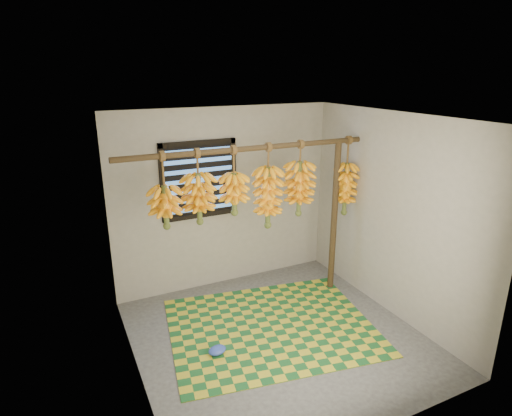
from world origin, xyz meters
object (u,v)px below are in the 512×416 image
banana_bunch_f (345,189)px  banana_bunch_d (268,197)px  banana_bunch_e (299,189)px  banana_bunch_a (166,207)px  plastic_bag (217,350)px  woven_mat (271,326)px  banana_bunch_c (234,194)px  support_post (334,218)px  banana_bunch_b (199,199)px

banana_bunch_f → banana_bunch_d: bearing=180.0°
banana_bunch_e → banana_bunch_a: bearing=-180.0°
banana_bunch_a → banana_bunch_f: (2.34, 0.00, -0.08)m
plastic_bag → banana_bunch_e: 2.08m
woven_mat → banana_bunch_a: banana_bunch_a is taller
banana_bunch_a → banana_bunch_d: size_ratio=0.82×
banana_bunch_a → banana_bunch_e: (1.64, 0.00, 0.00)m
plastic_bag → banana_bunch_c: size_ratio=0.25×
banana_bunch_f → support_post: bearing=180.0°
plastic_bag → banana_bunch_b: (0.10, 0.69, 1.45)m
banana_bunch_d → banana_bunch_e: same height
woven_mat → banana_bunch_c: (-0.23, 0.49, 1.50)m
support_post → woven_mat: support_post is taller
banana_bunch_b → banana_bunch_d: bearing=0.0°
banana_bunch_d → banana_bunch_e: 0.43m
woven_mat → banana_bunch_f: bearing=20.4°
banana_bunch_d → banana_bunch_f: size_ratio=1.00×
banana_bunch_a → banana_bunch_e: 1.64m
plastic_bag → banana_bunch_d: banana_bunch_d is taller
plastic_bag → banana_bunch_a: banana_bunch_a is taller
banana_bunch_a → banana_bunch_c: bearing=0.0°
plastic_bag → banana_bunch_a: bearing=111.6°
banana_bunch_c → banana_bunch_e: (0.85, 0.00, -0.04)m
woven_mat → banana_bunch_e: (0.63, 0.49, 1.46)m
banana_bunch_d → banana_bunch_f: (1.12, 0.00, -0.03)m
support_post → banana_bunch_c: size_ratio=2.54×
support_post → banana_bunch_e: (-0.55, 0.00, 0.46)m
banana_bunch_a → banana_bunch_e: same height
woven_mat → banana_bunch_b: 1.70m
woven_mat → banana_bunch_e: size_ratio=2.47×
woven_mat → banana_bunch_f: (1.32, 0.49, 1.37)m
woven_mat → banana_bunch_d: banana_bunch_d is taller
woven_mat → plastic_bag: (-0.74, -0.20, 0.05)m
plastic_bag → banana_bunch_b: banana_bunch_b is taller
banana_bunch_a → banana_bunch_b: bearing=0.0°
plastic_bag → banana_bunch_b: size_ratio=0.24×
banana_bunch_a → banana_bunch_b: (0.37, 0.00, 0.04)m
support_post → banana_bunch_d: banana_bunch_d is taller
banana_bunch_c → banana_bunch_d: size_ratio=0.78×
plastic_bag → banana_bunch_e: banana_bunch_e is taller
banana_bunch_d → banana_bunch_e: bearing=0.0°
support_post → banana_bunch_e: bearing=180.0°
banana_bunch_b → woven_mat: bearing=-37.4°
banana_bunch_d → banana_bunch_c: bearing=180.0°
plastic_bag → banana_bunch_c: banana_bunch_c is taller
plastic_bag → support_post: bearing=19.9°
banana_bunch_b → banana_bunch_f: bearing=0.0°
banana_bunch_a → banana_bunch_c: 0.79m
woven_mat → banana_bunch_a: size_ratio=2.76×
banana_bunch_f → banana_bunch_b: bearing=-180.0°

